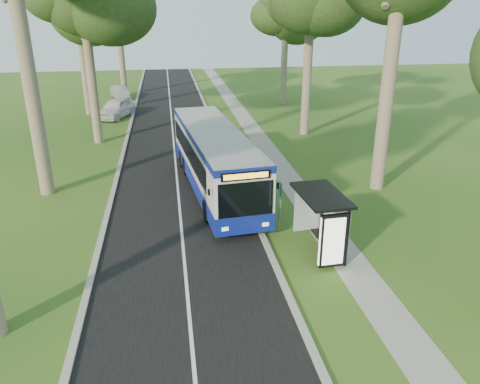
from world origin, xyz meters
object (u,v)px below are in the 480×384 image
object	(u,v)px
bus	(215,160)
bus_stop_sign	(280,201)
litter_bin	(253,177)
car_silver	(120,93)
car_white	(116,108)
bus_shelter	(327,216)

from	to	relation	value
bus	bus_stop_sign	size ratio (longest dim) A/B	5.40
litter_bin	car_silver	xyz separation A→B (m)	(-9.52, 27.99, 0.17)
bus	litter_bin	xyz separation A→B (m)	(2.20, 0.46, -1.23)
bus_stop_sign	litter_bin	bearing A→B (deg)	90.21
car_white	bus_shelter	bearing A→B (deg)	-47.30
bus_shelter	car_white	world-z (taller)	bus_shelter
bus_stop_sign	litter_bin	distance (m)	6.02
bus_stop_sign	bus_shelter	world-z (taller)	bus_shelter
bus_shelter	car_silver	size ratio (longest dim) A/B	0.76
car_white	bus	bearing A→B (deg)	-48.54
car_white	car_silver	xyz separation A→B (m)	(-0.38, 9.20, -0.17)
litter_bin	car_silver	distance (m)	29.57
bus	bus_shelter	xyz separation A→B (m)	(3.57, -8.03, 0.10)
litter_bin	car_white	world-z (taller)	car_white
litter_bin	bus_stop_sign	bearing A→B (deg)	-89.07
litter_bin	car_white	size ratio (longest dim) A/B	0.20
bus	car_silver	distance (m)	29.40
bus_shelter	bus_stop_sign	bearing A→B (deg)	113.05
bus	bus_stop_sign	world-z (taller)	bus
car_white	car_silver	bearing A→B (deg)	113.95
bus_stop_sign	car_white	xyz separation A→B (m)	(-9.24, 24.73, -0.65)
bus	litter_bin	world-z (taller)	bus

